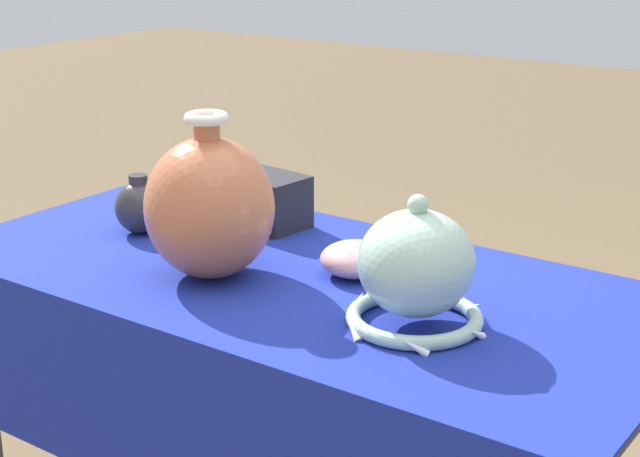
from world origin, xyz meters
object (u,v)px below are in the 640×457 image
bowl_shallow_rose (356,259)px  jar_round_charcoal (140,207)px  vase_tall_bulbous (210,207)px  vase_dome_bell (416,272)px  mosaic_tile_box (263,200)px

bowl_shallow_rose → jar_round_charcoal: 0.45m
vase_tall_bulbous → vase_dome_bell: (0.37, 0.02, -0.04)m
vase_dome_bell → jar_round_charcoal: size_ratio=1.91×
jar_round_charcoal → vase_dome_bell: bearing=-6.6°
vase_tall_bulbous → bowl_shallow_rose: size_ratio=2.30×
vase_dome_bell → bowl_shallow_rose: vase_dome_bell is taller
vase_tall_bulbous → vase_dome_bell: bearing=2.9°
vase_tall_bulbous → mosaic_tile_box: vase_tall_bulbous is taller
vase_tall_bulbous → jar_round_charcoal: vase_tall_bulbous is taller
mosaic_tile_box → bowl_shallow_rose: (0.29, -0.12, -0.02)m
vase_dome_bell → mosaic_tile_box: 0.53m
vase_dome_bell → bowl_shallow_rose: 0.22m
bowl_shallow_rose → jar_round_charcoal: jar_round_charcoal is taller
mosaic_tile_box → bowl_shallow_rose: size_ratio=1.46×
vase_tall_bulbous → vase_dome_bell: vase_tall_bulbous is taller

